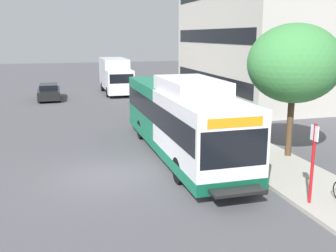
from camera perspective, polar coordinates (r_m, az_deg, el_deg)
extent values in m
plane|color=#4C4C51|center=(23.44, -11.37, -0.60)|extent=(120.00, 120.00, 0.00)
cube|color=#A8A399|center=(23.11, 6.60, -0.45)|extent=(3.00, 56.00, 0.14)
cube|color=white|center=(15.40, 4.97, -1.02)|extent=(2.54, 5.80, 2.73)
cube|color=#14724C|center=(20.80, -0.69, 2.69)|extent=(2.54, 5.80, 2.73)
cube|color=#14724C|center=(18.34, 1.69, -2.39)|extent=(2.57, 11.60, 0.44)
cube|color=black|center=(18.00, 1.72, 2.25)|extent=(2.58, 11.25, 0.96)
cube|color=black|center=(12.82, 9.51, -3.27)|extent=(2.34, 0.10, 1.24)
cube|color=orange|center=(12.60, 9.68, 0.52)|extent=(1.90, 0.08, 0.32)
cube|color=white|center=(16.44, 3.28, 5.80)|extent=(2.16, 4.06, 0.60)
cube|color=black|center=(12.91, 10.04, -9.28)|extent=(1.78, 0.60, 0.10)
cylinder|color=black|center=(14.75, 1.71, -6.42)|extent=(0.30, 1.00, 1.00)
cylinder|color=black|center=(15.55, 9.71, -5.57)|extent=(0.30, 1.00, 1.00)
cylinder|color=black|center=(21.06, -3.86, -0.51)|extent=(0.30, 1.00, 1.00)
cylinder|color=black|center=(21.63, 2.00, -0.13)|extent=(0.30, 1.00, 1.00)
cylinder|color=red|center=(13.28, 20.15, -5.18)|extent=(0.10, 0.10, 2.60)
cube|color=white|center=(13.01, 20.41, -0.99)|extent=(0.04, 0.36, 0.48)
cylinder|color=#4C3823|center=(18.24, 17.17, -0.15)|extent=(0.28, 0.28, 2.60)
ellipsoid|color=#3D8442|center=(17.85, 17.77, 8.61)|extent=(3.97, 3.97, 3.38)
cube|color=black|center=(35.46, -16.80, 4.55)|extent=(1.80, 4.50, 0.70)
cube|color=black|center=(35.50, -16.85, 5.37)|extent=(1.48, 2.34, 0.56)
cylinder|color=black|center=(34.18, -18.14, 3.77)|extent=(0.20, 0.64, 0.64)
cylinder|color=black|center=(34.15, -15.45, 3.94)|extent=(0.20, 0.64, 0.64)
cylinder|color=black|center=(36.85, -18.00, 4.41)|extent=(0.20, 0.64, 0.64)
cylinder|color=black|center=(36.83, -15.51, 4.56)|extent=(0.20, 0.64, 0.64)
cube|color=silver|center=(35.40, -6.96, 6.30)|extent=(2.30, 2.00, 2.10)
cube|color=#B2B7BC|center=(38.79, -7.80, 7.67)|extent=(2.30, 5.00, 2.70)
cube|color=black|center=(34.40, -6.72, 6.79)|extent=(2.07, 0.08, 0.80)
cylinder|color=black|center=(35.80, -8.66, 4.89)|extent=(0.26, 0.92, 0.92)
cylinder|color=black|center=(36.11, -5.41, 5.05)|extent=(0.26, 0.92, 0.92)
cylinder|color=black|center=(39.88, -9.43, 5.67)|extent=(0.26, 0.92, 0.92)
cylinder|color=black|center=(40.16, -6.50, 5.81)|extent=(0.26, 0.92, 0.92)
cube|color=black|center=(35.88, 15.15, 6.73)|extent=(12.36, 15.62, 1.10)
cube|color=black|center=(35.70, 15.49, 12.41)|extent=(12.36, 15.62, 1.10)
cylinder|color=#B7B7BC|center=(51.39, 11.61, 10.79)|extent=(1.10, 1.10, 7.37)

